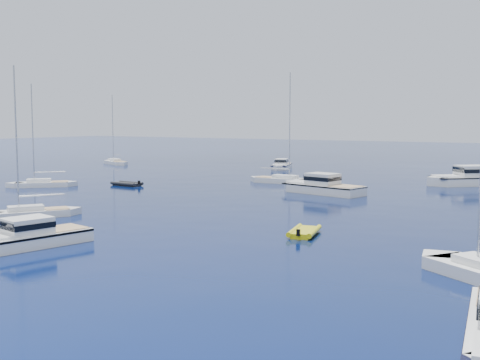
{
  "coord_description": "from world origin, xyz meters",
  "views": [
    {
      "loc": [
        29.24,
        -24.38,
        7.99
      ],
      "look_at": [
        -1.6,
        24.54,
        2.2
      ],
      "focal_mm": 44.59,
      "sensor_mm": 36.0,
      "label": 1
    }
  ],
  "objects": [
    {
      "name": "ground",
      "position": [
        0.0,
        0.0,
        0.0
      ],
      "size": [
        400.0,
        400.0,
        0.0
      ],
      "primitive_type": "plane",
      "color": "#091B57",
      "rests_on": "ground"
    },
    {
      "name": "motor_cruiser_near",
      "position": [
        -2.02,
        -0.28,
        0.0
      ],
      "size": [
        4.54,
        9.56,
        2.41
      ],
      "primitive_type": null,
      "rotation": [
        0.0,
        0.0,
        2.95
      ],
      "color": "white",
      "rests_on": "ground"
    },
    {
      "name": "motor_cruiser_centre",
      "position": [
        2.06,
        35.43,
        0.0
      ],
      "size": [
        11.32,
        5.49,
        2.85
      ],
      "primitive_type": null,
      "rotation": [
        0.0,
        0.0,
        1.36
      ],
      "color": "silver",
      "rests_on": "ground"
    },
    {
      "name": "motor_cruiser_distant",
      "position": [
        14.21,
        52.86,
        0.0
      ],
      "size": [
        11.3,
        10.74,
        3.14
      ],
      "primitive_type": null,
      "rotation": [
        0.0,
        0.0,
        2.31
      ],
      "color": "silver",
      "rests_on": "ground"
    },
    {
      "name": "motor_cruiser_horizon",
      "position": [
        -17.46,
        62.57,
        0.0
      ],
      "size": [
        4.96,
        8.56,
        2.15
      ],
      "primitive_type": null,
      "rotation": [
        0.0,
        0.0,
        3.46
      ],
      "color": "silver",
      "rests_on": "ground"
    },
    {
      "name": "sailboat_fore",
      "position": [
        -11.55,
        7.67,
        0.0
      ],
      "size": [
        6.54,
        8.67,
        12.89
      ],
      "primitive_type": null,
      "rotation": [
        0.0,
        0.0,
        2.59
      ],
      "color": "silver",
      "rests_on": "ground"
    },
    {
      "name": "sailboat_mid_l",
      "position": [
        -29.25,
        23.43,
        0.0
      ],
      "size": [
        7.71,
        7.83,
        12.82
      ],
      "primitive_type": null,
      "rotation": [
        0.0,
        0.0,
        2.37
      ],
      "color": "white",
      "rests_on": "ground"
    },
    {
      "name": "sailboat_centre",
      "position": [
        -6.66,
        42.77,
        0.0
      ],
      "size": [
        9.92,
        2.71,
        14.54
      ],
      "primitive_type": null,
      "rotation": [
        0.0,
        0.0,
        4.73
      ],
      "color": "silver",
      "rests_on": "ground"
    },
    {
      "name": "sailboat_far_l",
      "position": [
        -48.44,
        55.78,
        0.0
      ],
      "size": [
        9.1,
        5.88,
        13.16
      ],
      "primitive_type": null,
      "rotation": [
        0.0,
        0.0,
        1.14
      ],
      "color": "white",
      "rests_on": "ground"
    },
    {
      "name": "tender_yellow",
      "position": [
        11.12,
        12.82,
        0.0
      ],
      "size": [
        3.03,
        4.33,
        0.95
      ],
      "primitive_type": null,
      "rotation": [
        0.0,
        0.0,
        0.25
      ],
      "color": "#D1CA0C",
      "rests_on": "ground"
    },
    {
      "name": "tender_grey_far",
      "position": [
        -21.42,
        29.83,
        0.0
      ],
      "size": [
        4.17,
        2.34,
        0.95
      ],
      "primitive_type": null,
      "rotation": [
        0.0,
        0.0,
        1.54
      ],
      "color": "black",
      "rests_on": "ground"
    }
  ]
}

